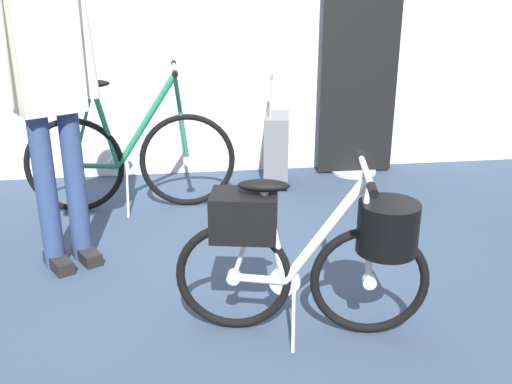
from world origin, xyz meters
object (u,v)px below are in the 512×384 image
(floor_banner_stand, at_px, (360,67))
(folding_bike_foreground, at_px, (313,247))
(display_bike_left, at_px, (131,157))
(visitor_near_wall, at_px, (48,79))
(rolling_suitcase, at_px, (276,149))

(floor_banner_stand, xyz_separation_m, folding_bike_foreground, (-0.84, -2.15, -0.44))
(floor_banner_stand, distance_m, display_bike_left, 1.87)
(floor_banner_stand, bearing_deg, visitor_near_wall, -147.21)
(floor_banner_stand, bearing_deg, rolling_suitcase, -164.67)
(visitor_near_wall, relative_size, rolling_suitcase, 2.13)
(folding_bike_foreground, bearing_deg, display_bike_left, 118.74)
(display_bike_left, distance_m, rolling_suitcase, 1.11)
(floor_banner_stand, height_order, visitor_near_wall, floor_banner_stand)
(folding_bike_foreground, distance_m, visitor_near_wall, 1.58)
(display_bike_left, height_order, rolling_suitcase, display_bike_left)
(folding_bike_foreground, distance_m, rolling_suitcase, 1.98)
(display_bike_left, xyz_separation_m, visitor_near_wall, (-0.31, -0.76, 0.66))
(floor_banner_stand, xyz_separation_m, display_bike_left, (-1.72, -0.55, -0.49))
(display_bike_left, bearing_deg, visitor_near_wall, -112.31)
(rolling_suitcase, bearing_deg, visitor_near_wall, -140.41)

